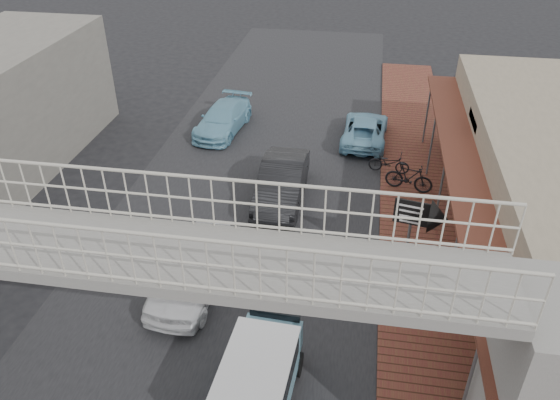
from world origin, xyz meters
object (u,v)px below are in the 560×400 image
(angkot_curb, at_px, (365,129))
(motorcycle_far, at_px, (409,177))
(street_clock, at_px, (495,368))
(arrow_sign, at_px, (435,218))
(angkot_far, at_px, (223,119))
(white_hatchback, at_px, (192,270))
(angkot_van, at_px, (257,380))
(motorcycle_near, at_px, (389,163))
(dark_sedan, at_px, (282,183))

(angkot_curb, distance_m, motorcycle_far, 4.69)
(angkot_curb, height_order, street_clock, street_clock)
(arrow_sign, bearing_deg, angkot_far, 144.58)
(white_hatchback, height_order, angkot_far, white_hatchback)
(angkot_curb, bearing_deg, angkot_van, 85.05)
(angkot_curb, distance_m, motorcycle_near, 3.18)
(angkot_van, xyz_separation_m, motorcycle_far, (3.91, 10.91, -0.45))
(angkot_van, xyz_separation_m, arrow_sign, (4.29, 5.60, 1.25))
(white_hatchback, distance_m, angkot_far, 11.39)
(angkot_van, xyz_separation_m, motorcycle_near, (3.15, 12.23, -0.57))
(street_clock, xyz_separation_m, arrow_sign, (-0.89, 5.33, 0.17))
(motorcycle_near, distance_m, motorcycle_far, 1.53)
(dark_sedan, distance_m, street_clock, 11.18)
(arrow_sign, bearing_deg, dark_sedan, 154.66)
(angkot_far, distance_m, arrow_sign, 13.31)
(angkot_curb, bearing_deg, dark_sedan, 64.84)
(motorcycle_far, bearing_deg, motorcycle_near, 44.37)
(angkot_far, bearing_deg, arrow_sign, -39.79)
(dark_sedan, bearing_deg, angkot_far, 123.38)
(street_clock, relative_size, arrow_sign, 0.90)
(dark_sedan, height_order, motorcycle_far, dark_sedan)
(angkot_van, bearing_deg, motorcycle_near, 78.56)
(motorcycle_near, height_order, motorcycle_far, motorcycle_far)
(white_hatchback, xyz_separation_m, motorcycle_near, (6.00, 8.24, -0.21))
(motorcycle_far, xyz_separation_m, arrow_sign, (0.38, -5.30, 1.69))
(angkot_far, height_order, street_clock, street_clock)
(angkot_far, xyz_separation_m, motorcycle_near, (7.91, -2.99, -0.10))
(dark_sedan, distance_m, motorcycle_near, 4.94)
(angkot_curb, relative_size, arrow_sign, 1.52)
(angkot_far, bearing_deg, street_clock, -49.41)
(motorcycle_far, xyz_separation_m, street_clock, (1.27, -10.63, 1.52))
(angkot_van, height_order, motorcycle_near, angkot_van)
(angkot_far, xyz_separation_m, angkot_van, (4.76, -15.22, 0.47))
(white_hatchback, relative_size, angkot_curb, 1.03)
(white_hatchback, bearing_deg, angkot_far, 103.12)
(motorcycle_near, xyz_separation_m, street_clock, (2.03, -11.95, 1.65))
(street_clock, bearing_deg, angkot_van, -163.03)
(angkot_far, bearing_deg, dark_sedan, -49.42)
(white_hatchback, xyz_separation_m, angkot_curb, (4.90, 11.22, -0.16))
(white_hatchback, height_order, angkot_curb, white_hatchback)
(motorcycle_far, bearing_deg, angkot_far, 77.97)
(angkot_van, relative_size, arrow_sign, 1.31)
(motorcycle_near, bearing_deg, dark_sedan, 129.87)
(arrow_sign, bearing_deg, motorcycle_near, 111.06)
(white_hatchback, xyz_separation_m, angkot_far, (-1.91, 11.23, -0.10))
(white_hatchback, xyz_separation_m, street_clock, (8.03, -3.71, 1.44))
(white_hatchback, distance_m, motorcycle_near, 10.20)
(angkot_curb, height_order, motorcycle_far, motorcycle_far)
(street_clock, distance_m, arrow_sign, 5.40)
(angkot_curb, distance_m, arrow_sign, 10.02)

